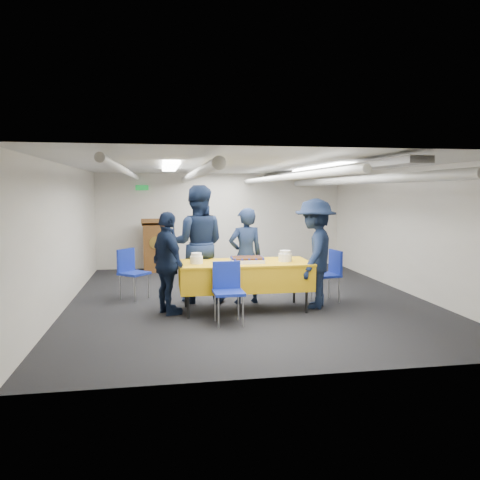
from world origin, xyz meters
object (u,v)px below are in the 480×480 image
Objects in this scene: chair_left at (131,268)px; sheet_cake at (247,260)px; chair_right at (330,270)px; podium at (156,245)px; chair_near at (228,286)px; sailor_c at (168,263)px; sailor_d at (315,253)px; sailor_b at (197,244)px; serving_table at (245,275)px; sailor_a at (246,256)px.

sheet_cake is at bearing -32.92° from chair_left.
podium is at bearing 130.47° from chair_right.
sailor_c is at bearing 143.63° from chair_near.
chair_right is 0.50× the size of sailor_d.
sailor_b is at bearing 132.43° from sheet_cake.
sheet_cake reaches higher than serving_table.
podium is (-1.44, 3.92, -0.20)m from sheet_cake.
chair_near is 1.06m from sailor_c.
sailor_d reaches higher than podium.
chair_left is at bearing 148.31° from serving_table.
podium is at bearing 81.66° from chair_left.
chair_right is (1.90, 1.02, 0.00)m from chair_near.
chair_left reaches higher than sheet_cake.
serving_table is 4.11m from podium.
podium is 4.62m from chair_near.
chair_left reaches higher than serving_table.
sailor_a is at bearing -65.81° from podium.
sailor_b is (0.73, -3.15, 0.37)m from podium.
sailor_b is 1.12× the size of sailor_d.
sailor_d reaches higher than sailor_c.
chair_left is (-3.36, 0.74, 0.00)m from chair_right.
chair_near is at bearing -151.73° from chair_right.
sheet_cake is 0.26× the size of sailor_b.
sailor_c reaches higher than chair_near.
podium is at bearing -74.33° from sailor_a.
sailor_a is at bearing 172.66° from sailor_b.
serving_table is 0.74m from chair_near.
chair_right is 2.77m from sailor_c.
sailor_a is 0.84m from sailor_b.
sailor_a is (0.10, 0.47, 0.24)m from serving_table.
sailor_b is (-0.33, 1.35, 0.45)m from chair_near.
chair_near is (-0.36, -0.64, -0.03)m from serving_table.
sailor_b is at bearing -20.20° from chair_left.
sailor_c is at bearing -60.71° from sailor_d.
sailor_a is (1.92, -0.65, 0.27)m from chair_left.
podium is 4.56m from chair_right.
sailor_b is 1.96m from sailor_d.
sailor_b reaches higher than sailor_c.
sheet_cake is (0.03, -0.07, 0.25)m from serving_table.
podium reaches higher than sheet_cake.
sailor_d is (2.33, 0.03, 0.09)m from sailor_c.
serving_table is 4.05× the size of sheet_cake.
chair_right and chair_left have the same top height.
serving_table is 1.04× the size of sailor_b.
chair_near is at bearing -124.00° from sheet_cake.
sailor_b is (-0.68, 0.71, 0.43)m from serving_table.
sailor_a is at bearing -91.85° from sailor_c.
chair_right is (1.52, 0.45, -0.28)m from sheet_cake.
sailor_a is at bearing 78.13° from serving_table.
podium is (-1.42, 3.85, 0.05)m from serving_table.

